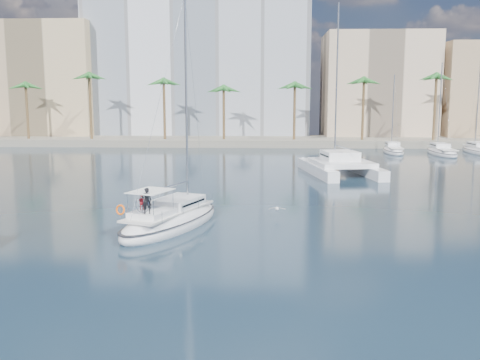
{
  "coord_description": "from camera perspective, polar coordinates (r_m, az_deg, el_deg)",
  "views": [
    {
      "loc": [
        0.52,
        -33.49,
        8.24
      ],
      "look_at": [
        -0.99,
        1.5,
        2.81
      ],
      "focal_mm": 40.0,
      "sensor_mm": 36.0,
      "label": 1
    }
  ],
  "objects": [
    {
      "name": "moored_yacht_b",
      "position": [
        83.09,
        20.71,
        2.55
      ],
      "size": [
        3.32,
        10.83,
        13.72
      ],
      "primitive_type": null,
      "rotation": [
        0.0,
        0.0,
        -0.02
      ],
      "color": "white",
      "rests_on": "ground"
    },
    {
      "name": "palm_left",
      "position": [
        96.88,
        -18.66,
        9.56
      ],
      "size": [
        3.6,
        3.6,
        12.3
      ],
      "color": "brown",
      "rests_on": "ground"
    },
    {
      "name": "building_tan_left",
      "position": [
        111.0,
        -20.35,
        9.69
      ],
      "size": [
        22.0,
        14.0,
        22.0
      ],
      "primitive_type": "cube",
      "color": "tan",
      "rests_on": "ground"
    },
    {
      "name": "ground",
      "position": [
        34.5,
        1.55,
        -5.01
      ],
      "size": [
        160.0,
        160.0,
        0.0
      ],
      "primitive_type": "plane",
      "color": "black",
      "rests_on": "ground"
    },
    {
      "name": "main_sloop",
      "position": [
        34.49,
        -7.36,
        -4.24
      ],
      "size": [
        6.88,
        10.91,
        15.47
      ],
      "rotation": [
        0.0,
        0.0,
        -0.37
      ],
      "color": "white",
      "rests_on": "ground"
    },
    {
      "name": "catamaran",
      "position": [
        58.78,
        10.63,
        1.74
      ],
      "size": [
        8.3,
        13.46,
        18.29
      ],
      "rotation": [
        0.0,
        0.0,
        0.17
      ],
      "color": "white",
      "rests_on": "ground"
    },
    {
      "name": "building_beige",
      "position": [
        105.71,
        14.41,
        9.49
      ],
      "size": [
        20.0,
        14.0,
        20.0
      ],
      "primitive_type": "cube",
      "color": "#CCB092",
      "rests_on": "ground"
    },
    {
      "name": "quay",
      "position": [
        94.8,
        2.17,
        4.18
      ],
      "size": [
        120.0,
        14.0,
        1.2
      ],
      "primitive_type": "cube",
      "color": "gray",
      "rests_on": "ground"
    },
    {
      "name": "palm_centre",
      "position": [
        90.52,
        2.19,
        10.09
      ],
      "size": [
        3.6,
        3.6,
        12.3
      ],
      "color": "brown",
      "rests_on": "ground"
    },
    {
      "name": "moored_yacht_a",
      "position": [
        83.23,
        16.02,
        2.78
      ],
      "size": [
        3.37,
        9.52,
        11.9
      ],
      "primitive_type": null,
      "rotation": [
        0.0,
        0.0,
        -0.07
      ],
      "color": "white",
      "rests_on": "ground"
    },
    {
      "name": "palm_right",
      "position": [
        96.51,
        23.1,
        9.33
      ],
      "size": [
        3.6,
        3.6,
        12.3
      ],
      "color": "brown",
      "rests_on": "ground"
    },
    {
      "name": "building_modern",
      "position": [
        107.38,
        -4.31,
        11.86
      ],
      "size": [
        42.0,
        16.0,
        28.0
      ],
      "primitive_type": "cube",
      "color": "silver",
      "rests_on": "ground"
    },
    {
      "name": "seagull",
      "position": [
        37.21,
        3.96,
        -3.06
      ],
      "size": [
        1.2,
        0.51,
        0.22
      ],
      "color": "silver",
      "rests_on": "ground"
    }
  ]
}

